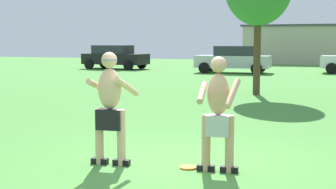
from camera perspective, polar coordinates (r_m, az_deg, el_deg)
The scene contains 7 objects.
ground_plane at distance 7.49m, azimuth 1.53°, elevation -8.36°, with size 80.00×80.00×0.00m, color #4C8E3D.
player_near at distance 6.99m, azimuth 5.91°, elevation -2.08°, with size 0.61×0.60×1.68m.
player_in_black at distance 7.41m, azimuth -6.85°, elevation -0.95°, with size 0.64×0.63×1.74m.
frisbee at distance 7.33m, azimuth 2.38°, elevation -8.59°, with size 0.25×0.25×0.03m, color orange.
car_silver_near_post at distance 28.68m, azimuth 7.76°, elevation 4.18°, with size 4.35×2.12×1.58m.
car_black_far_end at distance 32.67m, azimuth -6.29°, elevation 4.46°, with size 4.45×2.36×1.58m.
outbuilding_behind_lot at distance 41.77m, azimuth 16.03°, elevation 5.72°, with size 10.14×5.14×3.17m.
Camera 1 is at (2.25, -6.88, 1.91)m, focal length 51.75 mm.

